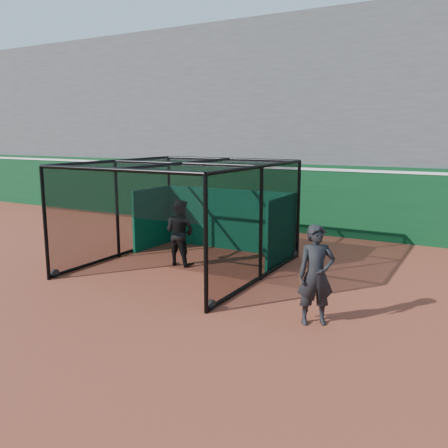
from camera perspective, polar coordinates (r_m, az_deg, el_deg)
The scene contains 6 objects.
ground at distance 10.70m, azimuth -8.67°, elevation -8.79°, with size 120.00×120.00×0.00m, color brown.
outfield_wall at distance 17.72m, azimuth 8.33°, elevation 3.26°, with size 50.00×0.50×2.50m.
grandstand at distance 21.16m, azimuth 12.35°, elevation 12.98°, with size 50.00×7.85×8.95m.
batting_cage at distance 12.68m, azimuth -4.95°, elevation 0.92°, with size 4.68×5.23×2.81m.
batter at distance 13.05m, azimuth -5.36°, elevation -1.00°, with size 0.89×0.69×1.82m, color black.
on_deck_player at distance 9.09m, azimuth 11.00°, elevation -6.06°, with size 0.84×0.76×1.92m.
Camera 1 is at (6.27, -7.92, 3.55)m, focal length 38.00 mm.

